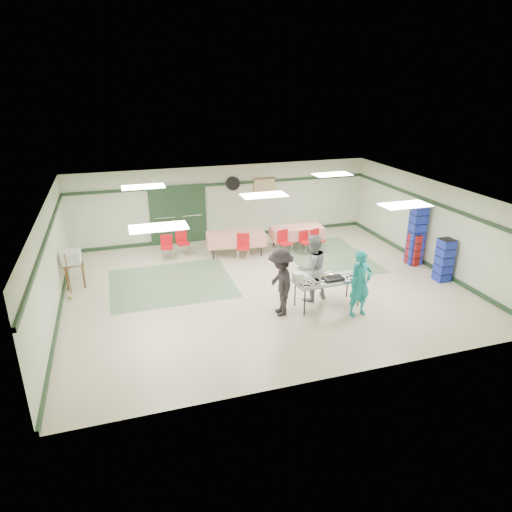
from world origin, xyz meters
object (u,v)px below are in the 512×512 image
object	(u,v)px
volunteer_grey	(312,268)
chair_d	(243,244)
chair_a	(305,240)
dining_table_a	(297,232)
volunteer_dark	(281,282)
dining_table_b	(236,238)
office_printer	(71,257)
crate_stack_blue_a	(416,235)
crate_stack_blue_b	(444,260)
crate_stack_red	(415,249)
chair_c	(316,238)
broom	(68,275)
chair_loose_b	(167,245)
volunteer_teal	(360,284)
serving_table	(328,281)
chair_b	(284,240)
chair_loose_a	(182,241)
printer_table	(73,264)

from	to	relation	value
volunteer_grey	chair_d	distance (m)	3.46
chair_a	dining_table_a	bearing A→B (deg)	80.10
volunteer_dark	dining_table_b	bearing A→B (deg)	-176.57
office_printer	crate_stack_blue_a	bearing A→B (deg)	-2.76
volunteer_grey	dining_table_a	distance (m)	4.05
crate_stack_blue_b	chair_a	bearing A→B (deg)	131.50
dining_table_a	crate_stack_red	distance (m)	3.97
chair_c	crate_stack_red	world-z (taller)	crate_stack_red
dining_table_a	broom	bearing A→B (deg)	-162.11
chair_loose_b	crate_stack_blue_a	xyz separation A→B (m)	(7.51, -2.80, 0.47)
crate_stack_blue_a	crate_stack_red	xyz separation A→B (m)	(0.00, -0.04, -0.44)
dining_table_b	crate_stack_blue_a	world-z (taller)	crate_stack_blue_a
office_printer	volunteer_teal	bearing A→B (deg)	-24.48
dining_table_a	office_printer	xyz separation A→B (m)	(-7.27, -1.19, 0.37)
chair_c	crate_stack_blue_a	bearing A→B (deg)	-57.60
chair_d	office_printer	bearing A→B (deg)	-155.12
serving_table	chair_loose_b	world-z (taller)	chair_loose_b
serving_table	chair_b	bearing A→B (deg)	84.35
dining_table_a	dining_table_b	bearing A→B (deg)	-176.08
volunteer_grey	chair_loose_b	world-z (taller)	volunteer_grey
chair_loose_a	printer_table	distance (m)	3.63
dining_table_b	chair_a	size ratio (longest dim) A/B	2.61
dining_table_b	chair_c	bearing A→B (deg)	-4.91
dining_table_a	chair_loose_a	world-z (taller)	chair_loose_a
office_printer	chair_c	bearing A→B (deg)	9.14
dining_table_a	crate_stack_blue_b	xyz separation A→B (m)	(3.03, -3.91, 0.08)
volunteer_grey	broom	bearing A→B (deg)	-31.81
volunteer_dark	chair_a	xyz separation A→B (m)	(2.32, 3.82, -0.40)
chair_a	crate_stack_red	xyz separation A→B (m)	(2.95, -1.98, 0.04)
volunteer_grey	volunteer_dark	distance (m)	1.20
chair_b	crate_stack_blue_b	world-z (taller)	crate_stack_blue_b
chair_loose_b	broom	world-z (taller)	broom
volunteer_grey	crate_stack_blue_a	bearing A→B (deg)	-175.78
chair_loose_a	dining_table_a	bearing A→B (deg)	-17.53
chair_loose_b	printer_table	bearing A→B (deg)	-148.52
chair_c	chair_a	bearing A→B (deg)	160.12
chair_d	volunteer_dark	bearing A→B (deg)	-73.90
chair_c	chair_loose_a	world-z (taller)	chair_loose_a
broom	printer_table	bearing A→B (deg)	85.46
chair_loose_a	crate_stack_blue_a	xyz separation A→B (m)	(6.97, -3.01, 0.45)
chair_loose_a	chair_a	bearing A→B (deg)	-25.35
chair_c	printer_table	bearing A→B (deg)	162.72
volunteer_grey	crate_stack_blue_b	distance (m)	4.20
chair_c	chair_loose_b	xyz separation A→B (m)	(-4.98, 0.86, 0.01)
chair_loose_a	chair_c	bearing A→B (deg)	-23.99
volunteer_teal	broom	size ratio (longest dim) A/B	1.33
chair_b	chair_d	bearing A→B (deg)	166.69
dining_table_a	chair_c	xyz separation A→B (m)	(0.50, -0.58, -0.08)
dining_table_b	crate_stack_blue_b	distance (m)	6.53
dining_table_b	chair_b	xyz separation A→B (m)	(1.51, -0.57, -0.03)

